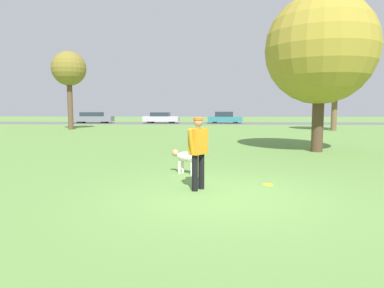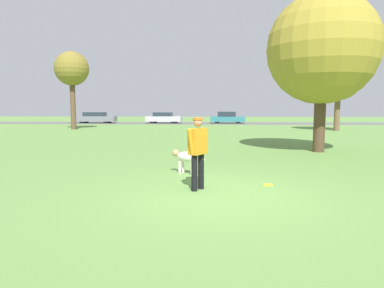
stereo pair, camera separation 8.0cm
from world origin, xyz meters
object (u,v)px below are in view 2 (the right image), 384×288
(tree_near_right, at_px, (322,49))
(parked_car_silver, at_px, (164,118))
(frisbee, at_px, (268,185))
(tree_far_left, at_px, (72,70))
(parked_car_teal, at_px, (227,118))
(tree_far_right, at_px, (339,77))
(person, at_px, (198,148))
(dog, at_px, (186,157))
(parked_car_grey, at_px, (96,118))

(tree_near_right, xyz_separation_m, parked_car_silver, (-9.60, 24.63, -3.41))
(frisbee, relative_size, tree_far_left, 0.04)
(tree_near_right, xyz_separation_m, parked_car_teal, (-2.43, 24.86, -3.39))
(tree_far_right, xyz_separation_m, parked_car_silver, (-14.93, 11.71, -3.44))
(person, distance_m, tree_near_right, 8.65)
(dog, relative_size, tree_far_left, 0.15)
(tree_far_left, bearing_deg, frisbee, -57.48)
(tree_far_left, bearing_deg, parked_car_teal, 41.32)
(parked_car_teal, bearing_deg, frisbee, -88.64)
(parked_car_grey, bearing_deg, tree_near_right, -56.51)
(tree_near_right, bearing_deg, tree_far_left, 139.05)
(frisbee, height_order, parked_car_grey, parked_car_grey)
(person, distance_m, parked_car_teal, 31.58)
(tree_far_left, bearing_deg, dog, -60.17)
(person, height_order, dog, person)
(dog, relative_size, frisbee, 4.09)
(tree_near_right, xyz_separation_m, parked_car_grey, (-17.40, 24.55, -3.41))
(dog, bearing_deg, frisbee, -179.77)
(tree_near_right, relative_size, parked_car_silver, 1.52)
(tree_near_right, distance_m, parked_car_silver, 26.66)
(frisbee, xyz_separation_m, parked_car_teal, (0.58, 30.96, 0.62))
(tree_far_left, relative_size, parked_car_silver, 1.53)
(parked_car_silver, bearing_deg, parked_car_grey, -176.63)
(dog, bearing_deg, tree_far_right, -87.53)
(tree_near_right, xyz_separation_m, tree_far_right, (5.33, 12.92, 0.03))
(tree_far_left, height_order, parked_car_teal, tree_far_left)
(frisbee, distance_m, parked_car_silver, 31.44)
(tree_far_left, xyz_separation_m, tree_far_right, (20.79, -0.49, -0.72))
(person, distance_m, frisbee, 1.90)
(dog, distance_m, frisbee, 2.37)
(person, distance_m, tree_far_left, 23.13)
(tree_near_right, height_order, tree_far_left, tree_far_left)
(parked_car_grey, bearing_deg, person, -69.53)
(dog, height_order, parked_car_silver, parked_car_silver)
(dog, bearing_deg, tree_far_left, -27.57)
(tree_far_right, bearing_deg, frisbee, -113.69)
(frisbee, relative_size, parked_car_teal, 0.06)
(person, xyz_separation_m, tree_far_left, (-10.86, 20.05, 3.86))
(dog, xyz_separation_m, frisbee, (1.97, -1.25, -0.43))
(tree_far_left, bearing_deg, person, -61.57)
(parked_car_grey, distance_m, parked_car_silver, 7.80)
(person, distance_m, dog, 1.89)
(tree_far_right, bearing_deg, tree_far_left, 178.65)
(tree_far_right, distance_m, parked_car_grey, 25.76)
(dog, height_order, tree_far_right, tree_far_right)
(tree_far_left, height_order, parked_car_silver, tree_far_left)
(tree_far_left, xyz_separation_m, parked_car_teal, (13.03, 11.45, -4.15))
(parked_car_grey, height_order, parked_car_silver, parked_car_grey)
(tree_near_right, distance_m, parked_car_teal, 25.21)
(dog, xyz_separation_m, tree_far_left, (-10.47, 18.26, 4.34))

